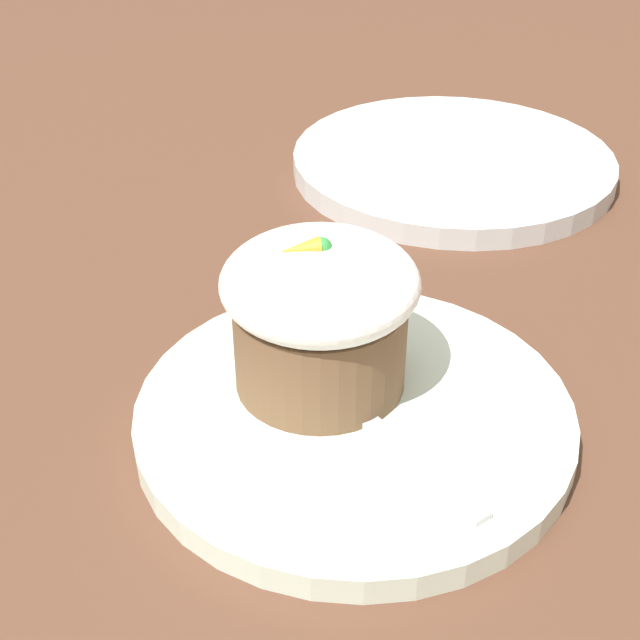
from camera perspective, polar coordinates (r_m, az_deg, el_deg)
ground_plane at (r=0.49m, az=2.18°, el=-6.82°), size 4.00×4.00×0.00m
dessert_plate at (r=0.48m, az=2.20°, el=-6.14°), size 0.23×0.23×0.02m
carrot_cake at (r=0.46m, az=-0.00°, el=0.50°), size 0.10×0.10×0.09m
spoon at (r=0.46m, az=2.86°, el=-6.18°), size 0.07×0.12×0.01m
side_plate at (r=0.76m, az=8.48°, el=9.91°), size 0.27×0.27×0.02m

